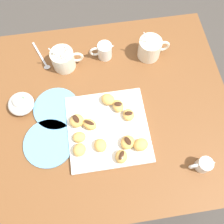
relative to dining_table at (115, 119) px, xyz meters
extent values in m
plane|color=#423D38|center=(0.00, 0.00, -0.58)|extent=(8.00, 8.00, 0.00)
cube|color=brown|center=(0.00, 0.00, 0.11)|extent=(0.93, 0.85, 0.04)
cube|color=brown|center=(-0.40, -0.37, -0.24)|extent=(0.07, 0.07, 0.67)
cube|color=brown|center=(0.40, -0.37, -0.24)|extent=(0.07, 0.07, 0.67)
cube|color=brown|center=(-0.40, 0.37, -0.24)|extent=(0.07, 0.07, 0.67)
cube|color=brown|center=(0.40, 0.37, -0.24)|extent=(0.07, 0.07, 0.67)
cube|color=silver|center=(-0.04, -0.09, 0.14)|extent=(0.30, 0.30, 0.02)
cylinder|color=silver|center=(-0.18, 0.23, 0.17)|extent=(0.09, 0.09, 0.09)
torus|color=silver|center=(-0.13, 0.23, 0.18)|extent=(0.06, 0.01, 0.06)
cylinder|color=#331E11|center=(-0.18, 0.23, 0.21)|extent=(0.08, 0.08, 0.01)
cylinder|color=silver|center=(-0.20, 0.23, 0.21)|extent=(0.05, 0.02, 0.11)
cylinder|color=silver|center=(0.18, 0.23, 0.17)|extent=(0.10, 0.10, 0.09)
torus|color=silver|center=(0.24, 0.23, 0.18)|extent=(0.06, 0.01, 0.06)
cylinder|color=#331E11|center=(0.18, 0.23, 0.21)|extent=(0.08, 0.08, 0.01)
cylinder|color=silver|center=(0.16, 0.23, 0.21)|extent=(0.03, 0.03, 0.12)
cylinder|color=silver|center=(-0.01, 0.25, 0.17)|extent=(0.06, 0.06, 0.07)
cone|color=silver|center=(0.02, 0.25, 0.19)|extent=(0.02, 0.02, 0.02)
torus|color=silver|center=(-0.05, 0.25, 0.17)|extent=(0.05, 0.01, 0.05)
cylinder|color=white|center=(-0.01, 0.25, 0.20)|extent=(0.05, 0.05, 0.01)
ellipsoid|color=silver|center=(-0.36, 0.06, 0.16)|extent=(0.10, 0.10, 0.06)
sphere|color=silver|center=(-0.36, 0.06, 0.18)|extent=(0.06, 0.06, 0.06)
ellipsoid|color=green|center=(-0.35, 0.06, 0.19)|extent=(0.03, 0.03, 0.01)
cylinder|color=silver|center=(0.27, -0.28, 0.16)|extent=(0.05, 0.05, 0.05)
cone|color=silver|center=(0.30, -0.28, 0.17)|extent=(0.02, 0.02, 0.02)
torus|color=silver|center=(0.24, -0.28, 0.16)|extent=(0.04, 0.01, 0.04)
cylinder|color=#381E11|center=(0.27, -0.28, 0.18)|extent=(0.04, 0.04, 0.01)
cylinder|color=#66A8DB|center=(-0.23, 0.03, 0.13)|extent=(0.18, 0.18, 0.01)
cylinder|color=#66A8DB|center=(-0.27, -0.11, 0.13)|extent=(0.19, 0.19, 0.01)
cube|color=silver|center=(-0.29, 0.30, 0.13)|extent=(0.06, 0.14, 0.00)
ellipsoid|color=silver|center=(-0.26, 0.23, 0.13)|extent=(0.03, 0.02, 0.01)
ellipsoid|color=#DBA351|center=(-0.11, -0.07, 0.16)|extent=(0.07, 0.07, 0.04)
ellipsoid|color=#381E11|center=(-0.11, -0.07, 0.18)|extent=(0.04, 0.03, 0.00)
ellipsoid|color=#DBA351|center=(0.02, -0.16, 0.16)|extent=(0.07, 0.07, 0.03)
ellipsoid|color=#381E11|center=(0.02, -0.16, 0.18)|extent=(0.03, 0.04, 0.00)
ellipsoid|color=#DBA351|center=(-0.08, -0.16, 0.16)|extent=(0.05, 0.05, 0.03)
ellipsoid|color=#DBA351|center=(-0.15, -0.11, 0.16)|extent=(0.05, 0.04, 0.03)
ellipsoid|color=#DBA351|center=(0.04, -0.05, 0.16)|extent=(0.04, 0.05, 0.03)
ellipsoid|color=#381E11|center=(0.04, -0.05, 0.17)|extent=(0.03, 0.02, 0.00)
ellipsoid|color=#DBA351|center=(0.01, -0.01, 0.16)|extent=(0.05, 0.06, 0.03)
ellipsoid|color=#381E11|center=(0.01, -0.01, 0.18)|extent=(0.03, 0.02, 0.00)
ellipsoid|color=#DBA351|center=(-0.16, -0.16, 0.16)|extent=(0.07, 0.07, 0.04)
ellipsoid|color=#DBA351|center=(-0.02, 0.02, 0.16)|extent=(0.07, 0.07, 0.04)
ellipsoid|color=#DBA351|center=(-0.01, -0.21, 0.16)|extent=(0.06, 0.06, 0.04)
ellipsoid|color=#381E11|center=(-0.01, -0.21, 0.18)|extent=(0.03, 0.04, 0.00)
ellipsoid|color=#DBA351|center=(-0.15, -0.05, 0.16)|extent=(0.07, 0.06, 0.04)
ellipsoid|color=#381E11|center=(-0.15, -0.05, 0.18)|extent=(0.03, 0.04, 0.00)
ellipsoid|color=#DBA351|center=(0.07, -0.17, 0.16)|extent=(0.07, 0.06, 0.04)
camera|label=1|loc=(-0.07, -0.39, 1.03)|focal=39.66mm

